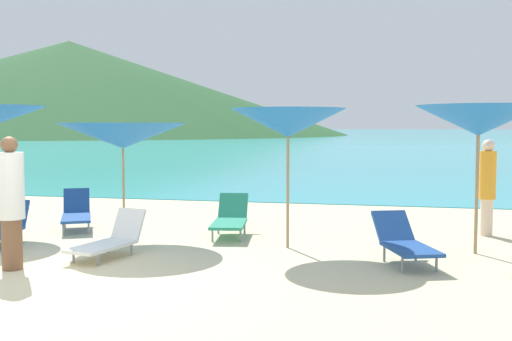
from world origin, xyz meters
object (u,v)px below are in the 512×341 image
at_px(lounge_chair_6, 110,239).
at_px(beachgoer_3, 487,184).
at_px(lounge_chair_5, 230,218).
at_px(lounge_chair_7, 76,213).
at_px(umbrella_3, 123,136).
at_px(lounge_chair_3, 404,241).
at_px(umbrella_5, 479,121).
at_px(beachgoer_2, 11,200).
at_px(lounge_chair_8, 2,227).
at_px(umbrella_4, 288,123).

bearing_deg(lounge_chair_6, beachgoer_3, 40.80).
bearing_deg(lounge_chair_5, lounge_chair_7, 170.48).
relative_size(umbrella_3, lounge_chair_5, 1.47).
relative_size(lounge_chair_3, lounge_chair_5, 0.98).
height_order(lounge_chair_5, lounge_chair_6, lounge_chair_5).
xyz_separation_m(umbrella_5, lounge_chair_6, (-5.48, -1.48, -1.81)).
bearing_deg(beachgoer_3, beachgoer_2, -135.44).
relative_size(lounge_chair_6, lounge_chair_8, 0.94).
bearing_deg(lounge_chair_7, lounge_chair_5, -28.99).
bearing_deg(lounge_chair_6, lounge_chair_3, 19.37).
xyz_separation_m(lounge_chair_5, lounge_chair_6, (-1.32, -2.14, -0.05)).
xyz_separation_m(lounge_chair_8, beachgoer_2, (1.26, -1.54, 0.69)).
bearing_deg(beachgoer_2, lounge_chair_8, -3.60).
distance_m(lounge_chair_7, lounge_chair_8, 1.73).
relative_size(umbrella_3, beachgoer_2, 1.29).
relative_size(lounge_chair_7, beachgoer_2, 0.85).
relative_size(umbrella_4, lounge_chair_6, 1.58).
height_order(lounge_chair_6, beachgoer_2, beachgoer_2).
bearing_deg(umbrella_5, lounge_chair_5, 171.05).
relative_size(umbrella_5, lounge_chair_3, 1.46).
xyz_separation_m(umbrella_4, lounge_chair_3, (1.84, -0.75, -1.71)).
distance_m(umbrella_5, beachgoer_3, 2.08).
height_order(umbrella_3, lounge_chair_5, umbrella_3).
xyz_separation_m(lounge_chair_8, beachgoer_3, (8.11, 2.68, 0.65)).
relative_size(umbrella_3, lounge_chair_7, 1.51).
bearing_deg(beachgoer_2, lounge_chair_3, -116.42).
bearing_deg(umbrella_3, lounge_chair_3, -10.66).
distance_m(umbrella_5, lounge_chair_3, 2.28).
relative_size(umbrella_4, beachgoer_3, 1.30).
xyz_separation_m(umbrella_3, lounge_chair_6, (0.44, -1.44, -1.56)).
bearing_deg(lounge_chair_3, lounge_chair_5, 131.93).
relative_size(umbrella_4, umbrella_5, 0.98).
bearing_deg(umbrella_5, lounge_chair_8, -172.74).
distance_m(umbrella_4, beachgoer_3, 4.01).
xyz_separation_m(umbrella_3, lounge_chair_8, (-1.79, -0.94, -1.54)).
bearing_deg(lounge_chair_5, umbrella_4, -44.08).
xyz_separation_m(umbrella_5, lounge_chair_3, (-1.11, -0.95, -1.75)).
bearing_deg(lounge_chair_3, umbrella_3, 149.00).
distance_m(umbrella_3, lounge_chair_8, 2.54).
xyz_separation_m(lounge_chair_3, beachgoer_2, (-5.34, -1.58, 0.65)).
bearing_deg(lounge_chair_3, beachgoer_3, 39.95).
relative_size(lounge_chair_5, lounge_chair_8, 1.06).
relative_size(umbrella_4, lounge_chair_3, 1.44).
relative_size(lounge_chair_5, beachgoer_3, 0.92).
distance_m(umbrella_3, lounge_chair_7, 2.15).
height_order(umbrella_3, lounge_chair_3, umbrella_3).
height_order(lounge_chair_5, beachgoer_2, beachgoer_2).
height_order(umbrella_5, lounge_chair_7, umbrella_5).
bearing_deg(lounge_chair_8, beachgoer_3, 4.55).
height_order(umbrella_5, lounge_chair_8, umbrella_5).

